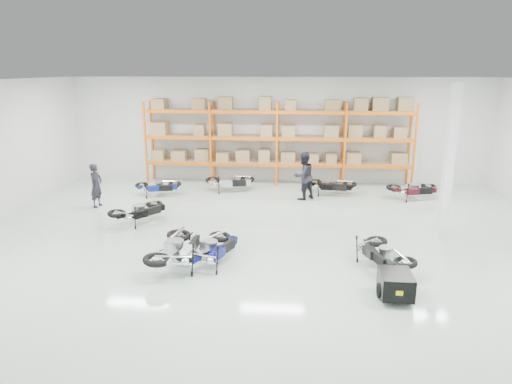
# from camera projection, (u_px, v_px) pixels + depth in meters

# --- Properties ---
(room) EXTENTS (18.00, 18.00, 18.00)m
(room) POSITION_uv_depth(u_px,v_px,m) (268.00, 162.00, 13.07)
(room) COLOR #B5CAB8
(room) RESTS_ON ground
(pallet_rack) EXTENTS (11.28, 0.98, 3.62)m
(pallet_rack) POSITION_uv_depth(u_px,v_px,m) (277.00, 132.00, 19.26)
(pallet_rack) COLOR orange
(pallet_rack) RESTS_ON ground
(structural_column) EXTENTS (0.25, 0.25, 4.50)m
(structural_column) POSITION_uv_depth(u_px,v_px,m) (449.00, 162.00, 13.10)
(structural_column) COLOR white
(structural_column) RESTS_ON ground
(moto_blue_centre) EXTENTS (1.50, 1.97, 1.15)m
(moto_blue_centre) POSITION_uv_depth(u_px,v_px,m) (211.00, 244.00, 11.57)
(moto_blue_centre) COLOR #060A45
(moto_blue_centre) RESTS_ON ground
(moto_silver_left) EXTENTS (1.11, 2.04, 1.28)m
(moto_silver_left) POSITION_uv_depth(u_px,v_px,m) (178.00, 243.00, 11.44)
(moto_silver_left) COLOR silver
(moto_silver_left) RESTS_ON ground
(moto_black_far_left) EXTENTS (1.70, 1.85, 1.10)m
(moto_black_far_left) POSITION_uv_depth(u_px,v_px,m) (139.00, 207.00, 14.70)
(moto_black_far_left) COLOR black
(moto_black_far_left) RESTS_ON ground
(moto_touring_right) EXTENTS (1.33, 1.86, 1.09)m
(moto_touring_right) POSITION_uv_depth(u_px,v_px,m) (383.00, 249.00, 11.33)
(moto_touring_right) COLOR black
(moto_touring_right) RESTS_ON ground
(trailer) EXTENTS (0.76, 1.43, 0.60)m
(trailer) POSITION_uv_depth(u_px,v_px,m) (396.00, 284.00, 9.84)
(trailer) COLOR black
(trailer) RESTS_ON ground
(moto_back_a) EXTENTS (1.69, 1.12, 1.01)m
(moto_back_a) POSITION_uv_depth(u_px,v_px,m) (158.00, 184.00, 17.86)
(moto_back_a) COLOR navy
(moto_back_a) RESTS_ON ground
(moto_back_b) EXTENTS (1.84, 1.15, 1.11)m
(moto_back_b) POSITION_uv_depth(u_px,v_px,m) (230.00, 179.00, 18.48)
(moto_back_b) COLOR #A7AAB0
(moto_back_b) RESTS_ON ground
(moto_back_c) EXTENTS (1.76, 1.07, 1.07)m
(moto_back_c) POSITION_uv_depth(u_px,v_px,m) (332.00, 182.00, 17.97)
(moto_back_c) COLOR black
(moto_back_c) RESTS_ON ground
(moto_back_d) EXTENTS (1.84, 1.20, 1.10)m
(moto_back_d) POSITION_uv_depth(u_px,v_px,m) (414.00, 186.00, 17.34)
(moto_back_d) COLOR #400C15
(moto_back_d) RESTS_ON ground
(person_left) EXTENTS (0.47, 0.63, 1.58)m
(person_left) POSITION_uv_depth(u_px,v_px,m) (96.00, 185.00, 16.35)
(person_left) COLOR black
(person_left) RESTS_ON ground
(person_back) EXTENTS (1.13, 1.11, 1.83)m
(person_back) POSITION_uv_depth(u_px,v_px,m) (303.00, 176.00, 17.26)
(person_back) COLOR black
(person_back) RESTS_ON ground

